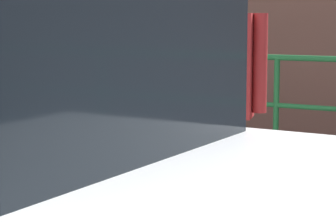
% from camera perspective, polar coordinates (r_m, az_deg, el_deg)
% --- Properties ---
extents(sidewalk_curb, '(36.00, 3.27, 0.16)m').
position_cam_1_polar(sidewalk_curb, '(5.77, 3.65, -7.93)').
color(sidewalk_curb, gray).
rests_on(sidewalk_curb, ground).
extents(parking_meter, '(0.15, 0.16, 1.48)m').
position_cam_1_polar(parking_meter, '(4.40, -4.70, 1.80)').
color(parking_meter, slate).
rests_on(parking_meter, sidewalk_curb).
extents(pedestrian_at_meter, '(0.63, 0.62, 1.76)m').
position_cam_1_polar(pedestrian_at_meter, '(4.24, 4.17, 1.43)').
color(pedestrian_at_meter, '#1E233F').
rests_on(pedestrian_at_meter, sidewalk_curb).
extents(background_railing, '(24.06, 0.06, 1.13)m').
position_cam_1_polar(background_railing, '(6.99, 9.28, 2.21)').
color(background_railing, '#1E602D').
rests_on(background_railing, sidewalk_curb).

